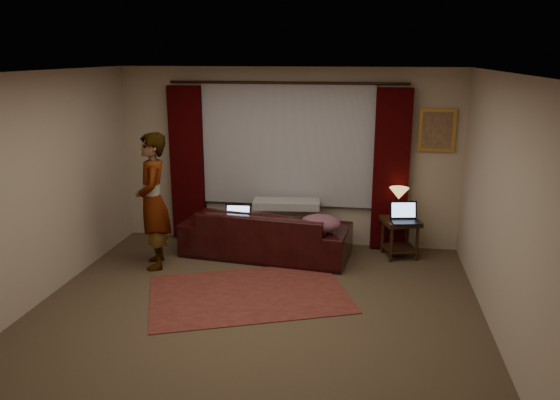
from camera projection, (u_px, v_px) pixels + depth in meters
The scene contains 20 objects.
floor at pixel (254, 316), 5.98m from camera, with size 5.00×5.00×0.01m, color brown.
ceiling at pixel (250, 73), 5.30m from camera, with size 5.00×5.00×0.02m, color silver.
wall_back at pixel (287, 157), 8.02m from camera, with size 5.00×0.02×2.60m, color #BDAB94.
wall_front at pixel (164, 310), 3.25m from camera, with size 5.00×0.02×2.60m, color #BDAB94.
wall_left at pixel (31, 192), 6.02m from camera, with size 0.02×5.00×2.60m, color #BDAB94.
wall_right at pixel (506, 212), 5.25m from camera, with size 0.02×5.00×2.60m, color #BDAB94.
sheer_curtain at pixel (287, 145), 7.91m from camera, with size 2.50×0.05×1.80m, color #A7A7AF.
drape_left at pixel (188, 164), 8.18m from camera, with size 0.50×0.14×2.30m, color black.
drape_right at pixel (391, 170), 7.71m from camera, with size 0.50×0.14×2.30m, color black.
curtain_rod at pixel (287, 83), 7.63m from camera, with size 0.04×0.04×3.40m, color black.
picture_frame at pixel (437, 130), 7.55m from camera, with size 0.50×0.04×0.60m, color gold.
sofa at pixel (266, 223), 7.66m from camera, with size 2.33×1.01×0.94m, color black.
throw_blanket at pixel (287, 187), 7.73m from camera, with size 0.94×0.38×0.11m, color #A0A09A.
clothing_pile at pixel (320, 224), 7.24m from camera, with size 0.55×0.42×0.23m, color #774455.
laptop_sofa at pixel (237, 216), 7.53m from camera, with size 0.36×0.39×0.26m, color black, non-canonical shape.
area_rug at pixel (249, 294), 6.51m from camera, with size 2.31×1.54×0.01m, color maroon.
end_table at pixel (400, 238), 7.64m from camera, with size 0.48×0.48×0.55m, color black.
tiffany_lamp at pixel (398, 203), 7.59m from camera, with size 0.27×0.27×0.43m, color olive, non-canonical shape.
laptop_table at pixel (406, 213), 7.39m from camera, with size 0.37×0.40×0.27m, color black, non-canonical shape.
person at pixel (153, 201), 7.15m from camera, with size 0.53×0.53×1.81m, color #A0A09A.
Camera 1 is at (1.16, -5.32, 2.78)m, focal length 35.00 mm.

